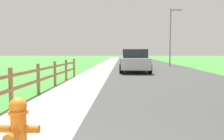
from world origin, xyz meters
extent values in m
plane|color=#3F8436|center=(0.00, 25.00, 0.00)|extent=(120.00, 120.00, 0.00)
cube|color=#3B3B3B|center=(3.50, 27.00, 0.00)|extent=(7.00, 66.00, 0.01)
cube|color=#A5A796|center=(-3.00, 27.00, 0.00)|extent=(6.00, 66.00, 0.01)
cube|color=#3F8436|center=(-4.50, 27.00, 0.01)|extent=(5.00, 66.00, 0.00)
cylinder|color=orange|center=(-0.56, 1.42, 0.33)|extent=(0.21, 0.21, 0.66)
cylinder|color=orange|center=(-0.56, 1.42, 0.64)|extent=(0.26, 0.26, 0.03)
sphere|color=orange|center=(-0.56, 1.42, 0.73)|extent=(0.23, 0.23, 0.23)
cube|color=#CB6115|center=(-0.56, 1.42, 0.80)|extent=(0.04, 0.04, 0.04)
cylinder|color=#CB6115|center=(-0.76, 1.42, 0.41)|extent=(0.18, 0.11, 0.11)
cylinder|color=#CB6115|center=(-0.37, 1.42, 0.41)|extent=(0.18, 0.11, 0.11)
cylinder|color=#CB6115|center=(-0.56, 1.21, 0.38)|extent=(0.13, 0.21, 0.13)
cylinder|color=olive|center=(-2.06, 4.28, 0.52)|extent=(0.11, 0.11, 1.05)
cylinder|color=olive|center=(-2.06, 6.27, 0.52)|extent=(0.11, 0.11, 1.05)
cylinder|color=olive|center=(-2.06, 8.26, 0.52)|extent=(0.11, 0.11, 1.05)
cylinder|color=olive|center=(-2.06, 10.25, 0.52)|extent=(0.11, 0.11, 1.05)
cylinder|color=olive|center=(-2.06, 12.24, 0.52)|extent=(0.11, 0.11, 1.05)
cube|color=olive|center=(-2.06, 6.27, 0.47)|extent=(0.07, 11.94, 0.09)
cube|color=olive|center=(-2.06, 6.27, 0.84)|extent=(0.07, 11.94, 0.09)
cube|color=#B7BABF|center=(1.75, 15.51, 0.66)|extent=(2.03, 4.88, 0.76)
cube|color=#1E232B|center=(1.75, 15.50, 1.34)|extent=(1.75, 2.50, 0.60)
cylinder|color=black|center=(0.81, 17.03, 0.33)|extent=(0.23, 0.66, 0.65)
cylinder|color=black|center=(2.74, 17.00, 0.33)|extent=(0.23, 0.66, 0.65)
cylinder|color=black|center=(0.75, 14.03, 0.33)|extent=(0.23, 0.66, 0.65)
cylinder|color=black|center=(2.68, 14.00, 0.33)|extent=(0.23, 0.66, 0.65)
cube|color=white|center=(1.65, 23.57, 0.70)|extent=(1.84, 4.32, 0.77)
cube|color=#1E232B|center=(1.65, 23.61, 1.39)|extent=(1.59, 2.05, 0.61)
cylinder|color=black|center=(0.80, 24.91, 0.37)|extent=(0.24, 0.75, 0.75)
cylinder|color=black|center=(2.56, 24.88, 0.37)|extent=(0.24, 0.75, 0.75)
cylinder|color=black|center=(0.75, 22.26, 0.37)|extent=(0.24, 0.75, 0.75)
cylinder|color=black|center=(2.50, 22.23, 0.37)|extent=(0.24, 0.75, 0.75)
cylinder|color=gray|center=(5.69, 22.51, 2.90)|extent=(0.14, 0.14, 5.80)
cube|color=#999999|center=(6.24, 22.51, 5.65)|extent=(1.10, 0.20, 0.14)
camera|label=1|loc=(0.83, -1.60, 1.45)|focal=37.46mm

